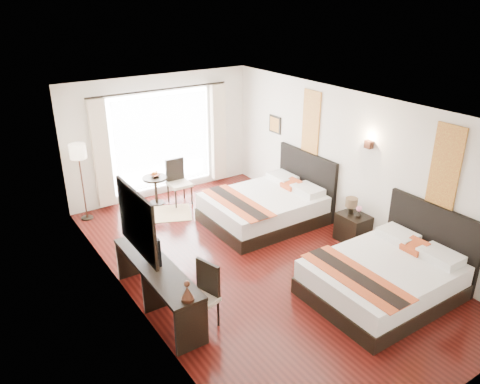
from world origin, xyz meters
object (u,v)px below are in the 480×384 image
nightstand (353,228)px  table_lamp (351,204)px  console_desk (158,287)px  side_table (156,190)px  television (148,244)px  floor_lamp (78,156)px  fruit_bowl (155,176)px  window_chair (179,190)px  vase (358,217)px  bed_far (267,206)px  bed_near (386,276)px  desk_chair (200,309)px

nightstand → table_lamp: (-0.00, 0.10, 0.47)m
console_desk → side_table: (1.56, 3.54, -0.05)m
television → floor_lamp: (-0.01, 3.35, 0.43)m
console_desk → fruit_bowl: bearing=66.1°
television → window_chair: 3.64m
vase → floor_lamp: bearing=135.4°
bed_far → vase: bed_far is taller
bed_near → console_desk: bed_near is taller
side_table → window_chair: 0.52m
vase → fruit_bowl: (-2.41, 3.81, 0.11)m
console_desk → television: 0.67m
nightstand → floor_lamp: (-3.99, 3.80, 1.12)m
console_desk → fruit_bowl: size_ratio=10.11×
bed_near → fruit_bowl: (-1.58, 5.22, 0.34)m
nightstand → window_chair: window_chair is taller
bed_near → table_lamp: bearing=62.4°
table_lamp → console_desk: 4.02m
floor_lamp → window_chair: bearing=-10.6°
fruit_bowl → floor_lamp: bearing=176.2°
table_lamp → television: (-3.98, 0.35, 0.22)m
bed_near → vase: 1.65m
floor_lamp → fruit_bowl: bearing=-3.8°
window_chair → vase: bearing=29.8°
bed_near → desk_chair: 2.98m
vase → floor_lamp: floor_lamp is taller
bed_far → nightstand: bearing=-61.6°
bed_near → fruit_bowl: bed_near is taller
table_lamp → floor_lamp: 5.48m
console_desk → side_table: bearing=66.2°
television → desk_chair: 1.26m
vase → television: (-3.96, 0.57, 0.41)m
side_table → nightstand: bearing=-56.4°
bed_far → nightstand: size_ratio=4.06×
bed_near → floor_lamp: size_ratio=1.39×
table_lamp → desk_chair: bearing=-169.7°
desk_chair → television: bearing=-90.0°
bed_near → television: bearing=147.8°
nightstand → window_chair: 3.96m
television → floor_lamp: bearing=7.6°
window_chair → floor_lamp: bearing=-99.8°
vase → desk_chair: (-3.66, -0.46, -0.26)m
nightstand → desk_chair: 3.72m
console_desk → television: bearing=86.3°
bed_far → side_table: bearing=127.1°
fruit_bowl → nightstand: bearing=-56.8°
nightstand → vase: vase is taller
nightstand → side_table: bearing=123.6°
vase → television: 4.02m
bed_near → window_chair: (-1.13, 4.95, -0.03)m
bed_near → vase: bed_near is taller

